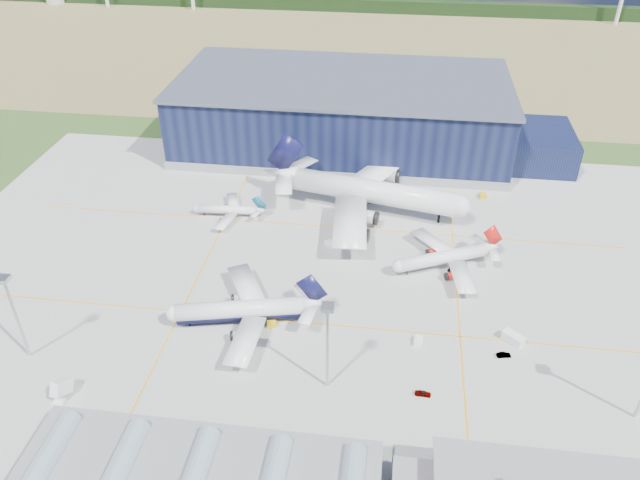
{
  "coord_description": "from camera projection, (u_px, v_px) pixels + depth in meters",
  "views": [
    {
      "loc": [
        21.38,
        -125.89,
        103.46
      ],
      "look_at": [
        2.02,
        17.41,
        6.62
      ],
      "focal_mm": 35.0,
      "sensor_mm": 36.0,
      "label": 1
    }
  ],
  "objects": [
    {
      "name": "hangar",
      "position": [
        350.0,
        116.0,
        234.9
      ],
      "size": [
        145.0,
        62.0,
        26.1
      ],
      "color": "#0F1433",
      "rests_on": "ground"
    },
    {
      "name": "gse_van_b",
      "position": [
        513.0,
        338.0,
        148.68
      ],
      "size": [
        5.55,
        5.3,
        2.41
      ],
      "primitive_type": "cube",
      "rotation": [
        0.0,
        0.0,
        0.85
      ],
      "color": "white",
      "rests_on": "ground"
    },
    {
      "name": "apron",
      "position": [
        309.0,
        274.0,
        171.83
      ],
      "size": [
        220.0,
        160.0,
        0.08
      ],
      "color": "#989893",
      "rests_on": "ground"
    },
    {
      "name": "gse_tug_b",
      "position": [
        269.0,
        306.0,
        159.36
      ],
      "size": [
        2.92,
        3.72,
        1.43
      ],
      "primitive_type": "cube",
      "rotation": [
        0.0,
        0.0,
        -0.24
      ],
      "color": "gold",
      "rests_on": "ground"
    },
    {
      "name": "farmland",
      "position": [
        365.0,
        48.0,
        344.76
      ],
      "size": [
        600.0,
        220.0,
        0.01
      ],
      "primitive_type": "cube",
      "color": "olive",
      "rests_on": "ground"
    },
    {
      "name": "airliner_navy",
      "position": [
        240.0,
        302.0,
        151.59
      ],
      "size": [
        48.31,
        47.65,
        13.19
      ],
      "primitive_type": null,
      "rotation": [
        0.0,
        0.0,
        3.37
      ],
      "color": "white",
      "rests_on": "ground"
    },
    {
      "name": "airliner_regional",
      "position": [
        226.0,
        206.0,
        194.95
      ],
      "size": [
        25.1,
        24.62,
        7.72
      ],
      "primitive_type": null,
      "rotation": [
        0.0,
        0.0,
        3.2
      ],
      "color": "white",
      "rests_on": "ground"
    },
    {
      "name": "gse_tug_c",
      "position": [
        483.0,
        196.0,
        206.7
      ],
      "size": [
        2.16,
        3.33,
        1.43
      ],
      "primitive_type": "cube",
      "rotation": [
        0.0,
        0.0,
        0.04
      ],
      "color": "gold",
      "rests_on": "ground"
    },
    {
      "name": "car_a",
      "position": [
        423.0,
        393.0,
        135.13
      ],
      "size": [
        3.57,
        1.58,
        1.2
      ],
      "primitive_type": "imported",
      "rotation": [
        0.0,
        0.0,
        1.52
      ],
      "color": "#99999E",
      "rests_on": "ground"
    },
    {
      "name": "light_mast_center",
      "position": [
        328.0,
        334.0,
        129.21
      ],
      "size": [
        2.6,
        2.6,
        23.0
      ],
      "color": "#AFB0B6",
      "rests_on": "ground"
    },
    {
      "name": "airliner_red",
      "position": [
        444.0,
        252.0,
        171.19
      ],
      "size": [
        44.66,
        44.3,
        11.04
      ],
      "primitive_type": null,
      "rotation": [
        0.0,
        0.0,
        3.58
      ],
      "color": "white",
      "rests_on": "ground"
    },
    {
      "name": "gse_tug_a",
      "position": [
        272.0,
        322.0,
        154.42
      ],
      "size": [
        2.64,
        3.79,
        1.46
      ],
      "primitive_type": "cube",
      "rotation": [
        0.0,
        0.0,
        0.15
      ],
      "color": "gold",
      "rests_on": "ground"
    },
    {
      "name": "airliner_widebody",
      "position": [
        374.0,
        181.0,
        193.64
      ],
      "size": [
        79.73,
        78.6,
        22.06
      ],
      "primitive_type": null,
      "rotation": [
        0.0,
        0.0,
        -0.21
      ],
      "color": "white",
      "rests_on": "ground"
    },
    {
      "name": "ground",
      "position": [
        304.0,
        297.0,
        163.61
      ],
      "size": [
        600.0,
        600.0,
        0.0
      ],
      "primitive_type": "plane",
      "color": "#30511E",
      "rests_on": "ground"
    },
    {
      "name": "treeline",
      "position": [
        375.0,
        6.0,
        408.41
      ],
      "size": [
        600.0,
        8.0,
        8.0
      ],
      "primitive_type": "cube",
      "color": "black",
      "rests_on": "ground"
    },
    {
      "name": "gse_cart_a",
      "position": [
        419.0,
        341.0,
        148.71
      ],
      "size": [
        2.35,
        3.22,
        1.3
      ],
      "primitive_type": "cube",
      "rotation": [
        0.0,
        0.0,
        -0.12
      ],
      "color": "white",
      "rests_on": "ground"
    },
    {
      "name": "airstair",
      "position": [
        63.0,
        390.0,
        134.52
      ],
      "size": [
        2.96,
        5.44,
        3.3
      ],
      "primitive_type": "cube",
      "rotation": [
        0.0,
        0.0,
        -0.18
      ],
      "color": "white",
      "rests_on": "ground"
    },
    {
      "name": "gse_cart_b",
      "position": [
        330.0,
        244.0,
        182.73
      ],
      "size": [
        3.68,
        3.91,
        1.41
      ],
      "primitive_type": "cube",
      "rotation": [
        0.0,
        0.0,
        0.63
      ],
      "color": "white",
      "rests_on": "ground"
    },
    {
      "name": "car_b",
      "position": [
        504.0,
        355.0,
        144.94
      ],
      "size": [
        3.51,
        1.8,
        1.1
      ],
      "primitive_type": "imported",
      "rotation": [
        0.0,
        0.0,
        1.77
      ],
      "color": "#99999E",
      "rests_on": "ground"
    },
    {
      "name": "light_mast_west",
      "position": [
        12.0,
        305.0,
        137.0
      ],
      "size": [
        2.6,
        2.6,
        23.0
      ],
      "color": "#AFB0B6",
      "rests_on": "ground"
    }
  ]
}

